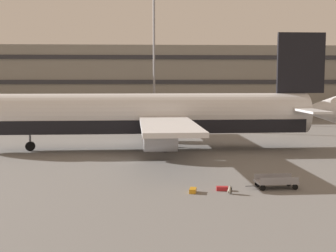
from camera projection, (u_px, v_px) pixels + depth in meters
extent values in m
plane|color=slate|center=(169.00, 149.00, 45.43)|extent=(600.00, 600.00, 0.00)
cube|color=gray|center=(157.00, 82.00, 86.56)|extent=(137.59, 14.09, 12.66)
cube|color=#2D2D33|center=(158.00, 106.00, 79.90)|extent=(136.22, 0.24, 0.70)
cube|color=#2D2D33|center=(158.00, 82.00, 79.46)|extent=(136.22, 0.24, 0.70)
cube|color=#2D2D33|center=(158.00, 57.00, 79.02)|extent=(136.22, 0.24, 0.70)
cylinder|color=silver|center=(152.00, 114.00, 44.82)|extent=(30.83, 4.74, 3.96)
cube|color=black|center=(152.00, 125.00, 44.93)|extent=(29.60, 4.63, 1.27)
cone|color=silver|center=(319.00, 110.00, 46.06)|extent=(4.83, 3.28, 3.16)
cube|color=black|center=(301.00, 63.00, 45.43)|extent=(4.75, 0.48, 5.93)
cube|color=silver|center=(310.00, 111.00, 42.13)|extent=(1.95, 5.98, 0.20)
cube|color=silver|center=(283.00, 106.00, 49.58)|extent=(1.95, 5.98, 0.20)
cube|color=silver|center=(168.00, 126.00, 36.56)|extent=(4.73, 13.02, 0.36)
cube|color=silver|center=(157.00, 111.00, 53.29)|extent=(4.73, 13.02, 0.36)
cylinder|color=#9E9EA3|center=(160.00, 139.00, 38.98)|extent=(2.88, 2.25, 2.18)
cylinder|color=#9E9EA3|center=(154.00, 125.00, 51.09)|extent=(2.88, 2.25, 2.18)
cylinder|color=black|center=(30.00, 146.00, 44.26)|extent=(0.91, 0.37, 0.90)
cylinder|color=slate|center=(30.00, 138.00, 44.18)|extent=(0.20, 0.20, 1.54)
cylinder|color=black|center=(165.00, 147.00, 43.56)|extent=(0.91, 0.37, 0.90)
cylinder|color=slate|center=(165.00, 139.00, 43.49)|extent=(0.20, 0.20, 1.54)
cylinder|color=black|center=(163.00, 142.00, 46.90)|extent=(0.91, 0.37, 0.90)
cylinder|color=slate|center=(163.00, 135.00, 46.82)|extent=(0.20, 0.20, 1.54)
cylinder|color=gray|center=(154.00, 50.00, 73.94)|extent=(0.36, 0.36, 22.87)
cube|color=#B21E23|center=(222.00, 188.00, 28.67)|extent=(0.76, 0.44, 0.25)
cube|color=black|center=(228.00, 189.00, 28.66)|extent=(0.05, 0.19, 0.02)
cube|color=orange|center=(193.00, 190.00, 28.13)|extent=(0.54, 0.84, 0.27)
cube|color=black|center=(194.00, 189.00, 28.53)|extent=(0.20, 0.07, 0.02)
ellipsoid|color=gray|center=(230.00, 190.00, 27.79)|extent=(0.29, 0.40, 0.47)
ellipsoid|color=gray|center=(228.00, 191.00, 27.81)|extent=(0.15, 0.27, 0.21)
torus|color=black|center=(231.00, 186.00, 27.76)|extent=(0.03, 0.08, 0.08)
cube|color=black|center=(232.00, 191.00, 27.68)|extent=(0.03, 0.04, 0.40)
cube|color=black|center=(232.00, 190.00, 27.88)|extent=(0.03, 0.04, 0.40)
cube|color=gray|center=(276.00, 182.00, 29.25)|extent=(2.67, 1.45, 0.12)
cylinder|color=#4C4C51|center=(251.00, 186.00, 29.10)|extent=(0.70, 0.09, 0.05)
cube|color=gray|center=(280.00, 181.00, 28.62)|extent=(2.47, 0.18, 0.40)
cube|color=gray|center=(273.00, 177.00, 29.84)|extent=(2.47, 0.18, 0.40)
cylinder|color=black|center=(263.00, 188.00, 28.62)|extent=(0.37, 0.12, 0.36)
cylinder|color=black|center=(258.00, 184.00, 29.71)|extent=(0.37, 0.12, 0.36)
cylinder|color=black|center=(295.00, 187.00, 28.84)|extent=(0.37, 0.12, 0.36)
cylinder|color=black|center=(289.00, 183.00, 29.93)|extent=(0.37, 0.12, 0.36)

